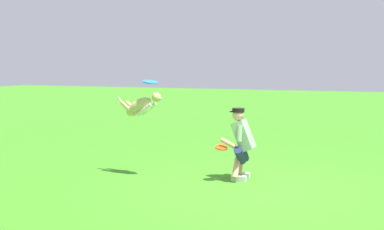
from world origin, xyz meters
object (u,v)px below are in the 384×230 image
(person, at_px, (241,141))
(frisbee_flying, at_px, (150,82))
(dog, at_px, (141,106))
(frisbee_held, at_px, (221,147))

(person, xyz_separation_m, frisbee_flying, (1.64, 0.33, 1.06))
(dog, bearing_deg, person, 17.95)
(person, distance_m, frisbee_held, 0.40)
(frisbee_flying, bearing_deg, person, -168.58)
(dog, relative_size, frisbee_flying, 3.70)
(person, relative_size, dog, 1.27)
(frisbee_held, bearing_deg, person, -141.38)
(dog, xyz_separation_m, frisbee_held, (-1.55, -0.06, -0.69))
(person, bearing_deg, frisbee_flying, 11.15)
(frisbee_held, bearing_deg, dog, 2.30)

